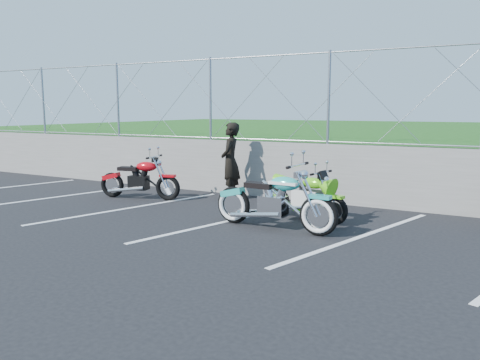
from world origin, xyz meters
The scene contains 9 objects.
ground centered at (0.00, 0.00, 0.00)m, with size 90.00×90.00×0.00m, color black.
retaining_wall centered at (0.00, 3.50, 0.65)m, with size 30.00×0.22×1.30m, color slate.
grass_field centered at (0.00, 13.50, 0.65)m, with size 30.00×20.00×1.30m, color #164612.
chain_link_fence centered at (0.00, 3.50, 2.30)m, with size 28.00×0.03×2.00m.
parking_lines centered at (1.20, 1.00, 0.00)m, with size 18.29×4.31×0.01m.
cruiser_turquoise centered at (0.97, 0.78, 0.46)m, with size 2.33×0.73×1.15m.
naked_orange centered at (-2.88, 1.84, 0.43)m, with size 1.99×0.67×1.00m.
sportbike_green centered at (1.18, 1.72, 0.40)m, with size 1.76×0.65×0.93m.
person_standing centered at (-1.05, 2.80, 0.88)m, with size 0.64×0.42×1.76m, color black.
Camera 1 is at (4.13, -6.43, 2.06)m, focal length 35.00 mm.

